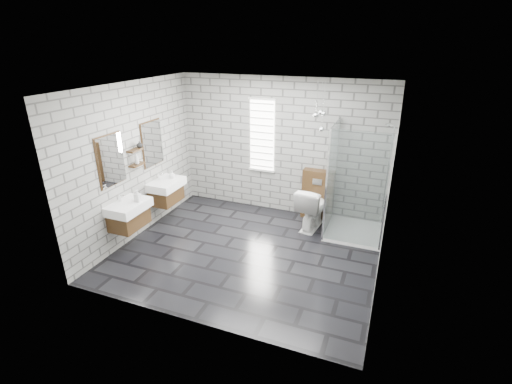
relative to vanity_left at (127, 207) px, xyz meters
The scene contains 20 objects.
floor 2.14m from the vanity_left, 17.04° to the left, with size 4.20×3.60×0.02m, color black.
ceiling 2.79m from the vanity_left, 17.04° to the left, with size 4.20×3.60×0.02m, color white.
wall_back 3.12m from the vanity_left, 51.46° to the left, with size 4.20×0.02×2.70m, color gray.
wall_front 2.34m from the vanity_left, 32.73° to the right, with size 4.20×0.02×2.70m, color gray.
wall_left 0.86m from the vanity_left, 109.14° to the left, with size 0.02×3.60×2.70m, color gray.
wall_right 4.10m from the vanity_left, ahead, with size 0.02×3.60×2.70m, color gray.
vanity_left is the anchor object (origin of this frame).
vanity_right 1.09m from the vanity_left, 90.00° to the left, with size 0.47×0.70×1.57m.
shelf_lower 0.79m from the vanity_left, 102.94° to the left, with size 0.14×0.30×0.03m, color #432C14.
shelf_upper 0.99m from the vanity_left, 102.94° to the left, with size 0.14×0.30×0.03m, color #432C14.
window 2.92m from the vanity_left, 57.51° to the left, with size 0.56×0.05×1.48m.
cistern_panel 3.55m from the vanity_left, 40.16° to the left, with size 0.60×0.20×1.00m, color #432C14.
flush_plate 3.48m from the vanity_left, 38.84° to the left, with size 0.18×0.01×0.12m, color silver.
shower_enclosure 3.85m from the vanity_left, 27.41° to the left, with size 1.00×1.00×2.03m.
pendant_cluster 3.60m from the vanity_left, 35.80° to the left, with size 0.22×0.22×0.86m.
toilet 3.29m from the vanity_left, 34.21° to the left, with size 0.46×0.80×0.82m, color white.
soap_bottle_a 0.27m from the vanity_left, 32.19° to the left, with size 0.09×0.09×0.20m, color #B2B2B2.
soap_bottle_b 1.26m from the vanity_left, 86.32° to the left, with size 0.12×0.12×0.15m, color #B2B2B2.
soap_bottle_c 0.87m from the vanity_left, 102.00° to the left, with size 0.07×0.07×0.19m, color #B2B2B2.
vase 1.11m from the vanity_left, 99.83° to the left, with size 0.10×0.10×0.11m, color #B2B2B2.
Camera 1 is at (2.09, -4.99, 3.35)m, focal length 26.00 mm.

